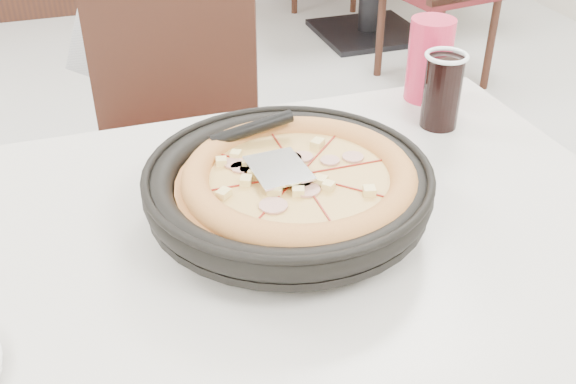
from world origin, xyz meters
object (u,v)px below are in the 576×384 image
object	(u,v)px
chair_far	(169,171)
cola_glass	(442,93)
pizza_pan	(288,197)
red_cup	(429,60)
pizza	(299,188)

from	to	relation	value
chair_far	cola_glass	distance (m)	0.72
pizza_pan	cola_glass	bearing A→B (deg)	29.13
chair_far	red_cup	xyz separation A→B (m)	(0.48, -0.34, 0.35)
cola_glass	chair_far	bearing A→B (deg)	134.01
pizza_pan	red_cup	size ratio (longest dim) A/B	2.49
red_cup	cola_glass	bearing A→B (deg)	-106.94
chair_far	red_cup	size ratio (longest dim) A/B	5.94
cola_glass	red_cup	xyz separation A→B (m)	(0.03, 0.11, 0.02)
chair_far	red_cup	world-z (taller)	chair_far
pizza	pizza_pan	bearing A→B (deg)	144.26
chair_far	red_cup	distance (m)	0.69
pizza_pan	pizza	size ratio (longest dim) A/B	1.14
pizza_pan	cola_glass	world-z (taller)	cola_glass
pizza	cola_glass	distance (m)	0.40
chair_far	pizza	world-z (taller)	chair_far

